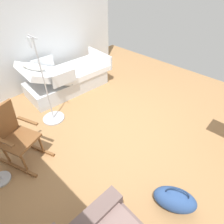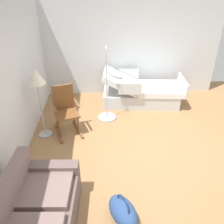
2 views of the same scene
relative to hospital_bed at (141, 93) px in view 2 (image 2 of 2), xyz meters
The scene contains 9 objects.
ground_plane 2.02m from the hospital_bed, behind, with size 6.66×6.66×0.00m, color #9E7247.
back_wall 3.42m from the hospital_bed, 127.54° to the left, with size 5.53×0.10×2.70m, color silver.
side_wall 1.30m from the hospital_bed, 16.29° to the left, with size 0.10×4.83×2.70m, color silver.
hospital_bed is the anchor object (origin of this frame).
couch 4.11m from the hospital_bed, 152.20° to the left, with size 1.65×0.94×0.85m.
rocking_chair 2.18m from the hospital_bed, 123.40° to the left, with size 0.87×0.69×1.05m.
floor_lamp 2.79m from the hospital_bed, 120.75° to the left, with size 0.34×0.34×1.48m.
duffel_bag 3.53m from the hospital_bed, 166.71° to the left, with size 0.64×0.52×0.43m.
iv_pole 1.16m from the hospital_bed, 127.90° to the left, with size 0.44×0.44×1.69m.
Camera 2 is at (-3.48, 0.87, 2.89)m, focal length 36.99 mm.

